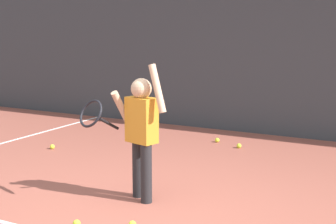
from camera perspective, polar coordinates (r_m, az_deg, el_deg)
back_fence_windscreen at (r=7.92m, az=12.23°, el=9.03°), size 12.65×0.08×3.24m
fence_post_1 at (r=8.77m, az=-0.86°, el=9.81°), size 0.09×0.09×3.39m
tennis_player at (r=4.90m, az=-3.22°, el=-1.76°), size 0.82×0.57×1.35m
tennis_ball_4 at (r=4.50m, az=-10.23°, el=-12.22°), size 0.07×0.07×0.07m
tennis_ball_5 at (r=7.21m, az=-12.87°, el=-3.83°), size 0.07×0.07×0.07m
tennis_ball_6 at (r=7.16m, az=7.97°, el=-3.78°), size 0.07×0.07×0.07m
tennis_ball_8 at (r=7.46m, az=5.54°, el=-3.16°), size 0.07×0.07×0.07m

